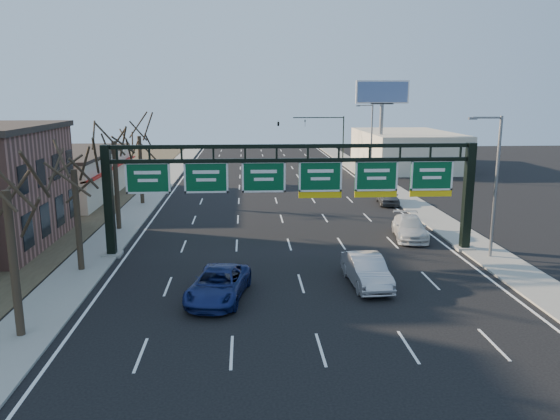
{
  "coord_description": "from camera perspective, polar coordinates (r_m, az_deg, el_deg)",
  "views": [
    {
      "loc": [
        -3.02,
        -26.62,
        10.34
      ],
      "look_at": [
        -0.87,
        6.62,
        3.2
      ],
      "focal_mm": 35.0,
      "sensor_mm": 36.0,
      "label": 1
    }
  ],
  "objects": [
    {
      "name": "tree_near",
      "position": [
        24.81,
        -26.96,
        4.17
      ],
      "size": [
        3.6,
        3.6,
        8.86
      ],
      "color": "#31281B",
      "rests_on": "sidewalk_left"
    },
    {
      "name": "sign_gantry",
      "position": [
        35.24,
        1.53,
        2.77
      ],
      "size": [
        24.6,
        1.2,
        7.2
      ],
      "color": "black",
      "rests_on": "ground"
    },
    {
      "name": "billboard_right",
      "position": [
        73.85,
        10.62,
        10.91
      ],
      "size": [
        7.0,
        0.5,
        12.0
      ],
      "color": "slate",
      "rests_on": "ground"
    },
    {
      "name": "cream_strip",
      "position": [
        59.15,
        -21.89,
        3.47
      ],
      "size": [
        10.9,
        18.4,
        4.7
      ],
      "color": "beige",
      "rests_on": "ground"
    },
    {
      "name": "building_right_distant",
      "position": [
        80.39,
        13.03,
        6.2
      ],
      "size": [
        12.0,
        20.0,
        5.0
      ],
      "primitive_type": "cube",
      "color": "beige",
      "rests_on": "ground"
    },
    {
      "name": "car_grey_far",
      "position": [
        52.89,
        11.18,
        1.44
      ],
      "size": [
        2.25,
        4.65,
        1.53
      ],
      "primitive_type": "imported",
      "rotation": [
        0.0,
        0.0,
        -0.1
      ],
      "color": "#424447",
      "rests_on": "ground"
    },
    {
      "name": "ground",
      "position": [
        28.72,
        2.62,
        -9.02
      ],
      "size": [
        160.0,
        160.0,
        0.0
      ],
      "primitive_type": "plane",
      "color": "black",
      "rests_on": "ground"
    },
    {
      "name": "streetlight_far",
      "position": [
        68.6,
        9.44,
        7.54
      ],
      "size": [
        2.15,
        0.22,
        9.0
      ],
      "color": "slate",
      "rests_on": "sidewalk_right"
    },
    {
      "name": "tree_far",
      "position": [
        52.62,
        -14.57,
        8.61
      ],
      "size": [
        3.6,
        3.6,
        8.86
      ],
      "color": "#31281B",
      "rests_on": "sidewalk_left"
    },
    {
      "name": "sidewalk_left",
      "position": [
        48.73,
        -15.19,
        -0.51
      ],
      "size": [
        3.0,
        120.0,
        0.12
      ],
      "primitive_type": "cube",
      "color": "gray",
      "rests_on": "ground"
    },
    {
      "name": "tree_gantry",
      "position": [
        33.26,
        -20.89,
        5.74
      ],
      "size": [
        3.6,
        3.6,
        8.48
      ],
      "color": "#31281B",
      "rests_on": "sidewalk_left"
    },
    {
      "name": "car_white_wagon",
      "position": [
        40.77,
        13.4,
        -1.79
      ],
      "size": [
        2.99,
        5.67,
        1.57
      ],
      "primitive_type": "imported",
      "rotation": [
        0.0,
        0.0,
        -0.15
      ],
      "color": "silver",
      "rests_on": "ground"
    },
    {
      "name": "sidewalk_right",
      "position": [
        50.3,
        14.72,
        -0.1
      ],
      "size": [
        3.0,
        120.0,
        0.12
      ],
      "primitive_type": "cube",
      "color": "gray",
      "rests_on": "ground"
    },
    {
      "name": "tree_mid",
      "position": [
        42.83,
        -17.08,
        8.25
      ],
      "size": [
        3.6,
        3.6,
        9.24
      ],
      "color": "#31281B",
      "rests_on": "sidewalk_left"
    },
    {
      "name": "lane_markings",
      "position": [
        47.85,
        0.01,
        -0.37
      ],
      "size": [
        21.6,
        120.0,
        0.01
      ],
      "primitive_type": "cube",
      "color": "white",
      "rests_on": "ground"
    },
    {
      "name": "car_silver_sedan",
      "position": [
        30.41,
        9.02,
        -6.26
      ],
      "size": [
        2.04,
        5.17,
        1.68
      ],
      "primitive_type": "imported",
      "rotation": [
        0.0,
        0.0,
        0.05
      ],
      "color": "#A2A2A6",
      "rests_on": "ground"
    },
    {
      "name": "streetlight_near",
      "position": [
        36.5,
        21.49,
        2.97
      ],
      "size": [
        2.15,
        0.22,
        9.0
      ],
      "color": "slate",
      "rests_on": "sidewalk_right"
    },
    {
      "name": "car_blue_suv",
      "position": [
        28.3,
        -6.46,
        -7.73
      ],
      "size": [
        3.6,
        6.0,
        1.56
      ],
      "primitive_type": "imported",
      "rotation": [
        0.0,
        0.0,
        -0.19
      ],
      "color": "navy",
      "rests_on": "ground"
    },
    {
      "name": "car_silver_distant",
      "position": [
        61.23,
        -1.45,
        3.08
      ],
      "size": [
        1.91,
        4.6,
        1.48
      ],
      "primitive_type": "imported",
      "rotation": [
        0.0,
        0.0,
        -0.08
      ],
      "color": "#B1B1B6",
      "rests_on": "ground"
    },
    {
      "name": "traffic_signal_mast",
      "position": [
        82.23,
        2.41,
        8.71
      ],
      "size": [
        10.16,
        0.54,
        7.0
      ],
      "color": "black",
      "rests_on": "ground"
    }
  ]
}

